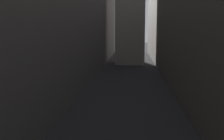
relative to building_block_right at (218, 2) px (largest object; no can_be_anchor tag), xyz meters
The scene contains 2 objects.
ground_plane 16.73m from the building_block_right, behind, with size 264.00×264.00×0.00m, color #232326.
building_block_right is the anchor object (origin of this frame).
Camera 1 is at (0.78, 9.90, 7.51)m, focal length 44.90 mm.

